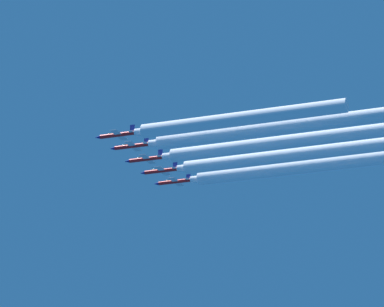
% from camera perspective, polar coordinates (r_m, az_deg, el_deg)
% --- Properties ---
extents(jet_far_left, '(9.05, 13.17, 3.17)m').
position_cam_1_polar(jet_far_left, '(423.39, -3.03, 0.74)').
color(jet_far_left, red).
extents(jet_inner_left, '(9.05, 13.17, 3.17)m').
position_cam_1_polar(jet_inner_left, '(432.63, -2.45, 0.29)').
color(jet_inner_left, red).
extents(jet_center, '(9.05, 13.17, 3.17)m').
position_cam_1_polar(jet_center, '(443.75, -1.88, -0.22)').
color(jet_center, red).
extents(jet_inner_right, '(9.05, 13.17, 3.17)m').
position_cam_1_polar(jet_inner_right, '(453.39, -1.28, -0.69)').
color(jet_inner_right, red).
extents(jet_far_right, '(9.05, 13.17, 3.17)m').
position_cam_1_polar(jet_far_right, '(463.79, -0.74, -1.13)').
color(jet_far_right, red).
extents(smoke_trail_far_left, '(4.15, 63.76, 4.15)m').
position_cam_1_polar(smoke_trail_far_left, '(410.84, 1.84, 1.37)').
color(smoke_trail_far_left, white).
extents(smoke_trail_inner_left, '(4.15, 77.32, 4.15)m').
position_cam_1_polar(smoke_trail_inner_left, '(418.50, 3.21, 1.00)').
color(smoke_trail_inner_left, white).
extents(smoke_trail_center, '(4.15, 76.55, 4.15)m').
position_cam_1_polar(smoke_trail_center, '(430.05, 3.60, 0.44)').
color(smoke_trail_center, white).
extents(smoke_trail_inner_right, '(4.15, 68.73, 4.15)m').
position_cam_1_polar(smoke_trail_inner_right, '(441.06, 3.61, -0.11)').
color(smoke_trail_inner_right, white).
extents(smoke_trail_far_right, '(4.15, 70.98, 4.15)m').
position_cam_1_polar(smoke_trail_far_right, '(451.47, 4.19, -0.56)').
color(smoke_trail_far_right, white).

